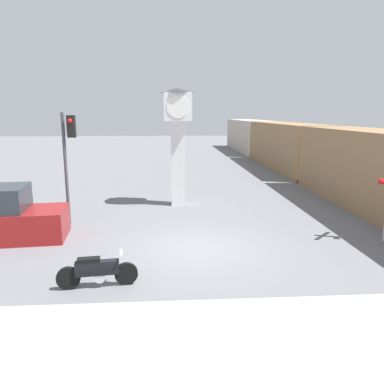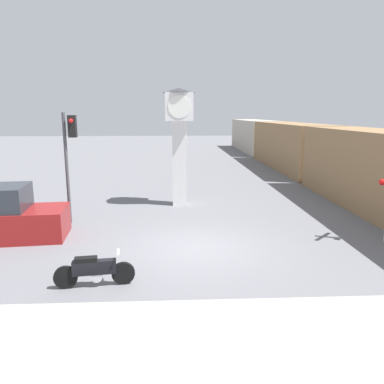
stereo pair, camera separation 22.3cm
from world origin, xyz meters
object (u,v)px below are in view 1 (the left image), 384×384
object	(u,v)px
motorcycle	(97,271)
clock_tower	(178,129)
freight_train	(286,146)
traffic_light	(69,148)

from	to	relation	value
motorcycle	clock_tower	size ratio (longest dim) A/B	0.37
motorcycle	clock_tower	bearing A→B (deg)	67.84
motorcycle	freight_train	distance (m)	22.53
clock_tower	freight_train	xyz separation A→B (m)	(8.65, 11.42, -1.75)
freight_train	traffic_light	size ratio (longest dim) A/B	9.56
clock_tower	freight_train	world-z (taller)	clock_tower
motorcycle	freight_train	bearing A→B (deg)	53.88
clock_tower	motorcycle	bearing A→B (deg)	-104.88
traffic_light	clock_tower	bearing A→B (deg)	34.49
motorcycle	traffic_light	xyz separation A→B (m)	(-1.89, 5.47, 2.45)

